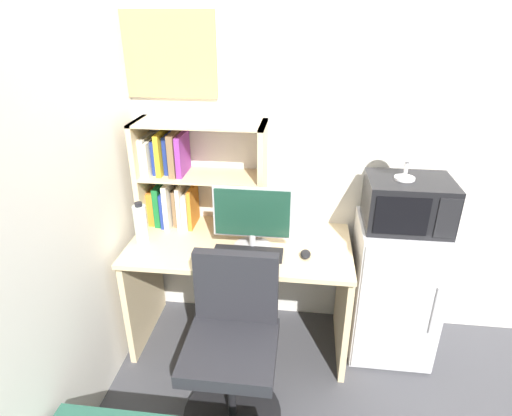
{
  "coord_description": "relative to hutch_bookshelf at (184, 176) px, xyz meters",
  "views": [
    {
      "loc": [
        -0.54,
        -2.45,
        1.99
      ],
      "look_at": [
        -0.8,
        -0.36,
        0.99
      ],
      "focal_mm": 29.42,
      "sensor_mm": 36.0,
      "label": 1
    }
  ],
  "objects": [
    {
      "name": "desk",
      "position": [
        0.37,
        -0.19,
        -0.55
      ],
      "size": [
        1.31,
        0.65,
        0.74
      ],
      "color": "beige",
      "rests_on": "ground_plane"
    },
    {
      "name": "wall_back",
      "position": [
        1.67,
        0.15,
        0.23
      ],
      "size": [
        6.4,
        0.04,
        2.6
      ],
      "primitive_type": "cube",
      "color": "silver",
      "rests_on": "ground_plane"
    },
    {
      "name": "monitor",
      "position": [
        0.45,
        -0.24,
        -0.14
      ],
      "size": [
        0.45,
        0.22,
        0.38
      ],
      "color": "#B7B7BC",
      "rests_on": "desk"
    },
    {
      "name": "computer_mouse",
      "position": [
        0.76,
        -0.3,
        -0.32
      ],
      "size": [
        0.06,
        0.09,
        0.03
      ],
      "primitive_type": "ellipsoid",
      "color": "black",
      "rests_on": "desk"
    },
    {
      "name": "wall_corkboard",
      "position": [
        -0.12,
        0.12,
        0.68
      ],
      "size": [
        0.64,
        0.02,
        0.48
      ],
      "primitive_type": "cube",
      "color": "tan"
    },
    {
      "name": "desk_fan",
      "position": [
        1.27,
        -0.13,
        0.23
      ],
      "size": [
        0.15,
        0.11,
        0.26
      ],
      "color": "silver",
      "rests_on": "microwave"
    },
    {
      "name": "water_bottle",
      "position": [
        -0.2,
        -0.26,
        -0.21
      ],
      "size": [
        0.08,
        0.08,
        0.26
      ],
      "color": "silver",
      "rests_on": "desk"
    },
    {
      "name": "hutch_bookshelf",
      "position": [
        0.0,
        0.0,
        0.0
      ],
      "size": [
        0.77,
        0.28,
        0.67
      ],
      "color": "beige",
      "rests_on": "desk"
    },
    {
      "name": "desk_chair",
      "position": [
        0.41,
        -0.73,
        -0.67
      ],
      "size": [
        0.52,
        0.52,
        0.91
      ],
      "color": "black",
      "rests_on": "ground_plane"
    },
    {
      "name": "keyboard",
      "position": [
        0.44,
        -0.32,
        -0.32
      ],
      "size": [
        0.39,
        0.14,
        0.02
      ],
      "primitive_type": "cube",
      "color": "black",
      "rests_on": "desk"
    },
    {
      "name": "microwave",
      "position": [
        1.31,
        -0.13,
        -0.05
      ],
      "size": [
        0.46,
        0.35,
        0.28
      ],
      "color": "black",
      "rests_on": "mini_fridge"
    },
    {
      "name": "mini_fridge",
      "position": [
        1.31,
        -0.13,
        -0.63
      ],
      "size": [
        0.49,
        0.49,
        0.88
      ],
      "color": "silver",
      "rests_on": "ground_plane"
    }
  ]
}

